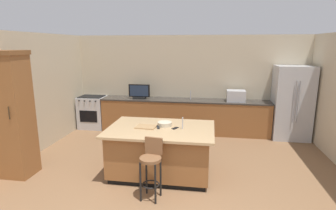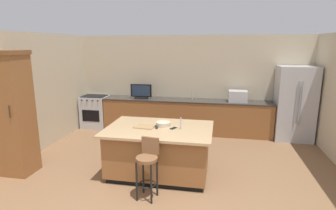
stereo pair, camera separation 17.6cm
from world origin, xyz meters
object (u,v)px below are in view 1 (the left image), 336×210
range_oven (93,112)px  fruit_bowl (165,124)px  refrigerator (292,103)px  cutting_board (146,127)px  kitchen_island (161,150)px  microwave (236,96)px  tv_monitor (139,92)px  tv_remote (158,127)px  cabinet_tower (11,113)px  cell_phone (175,128)px  bar_stool_center (151,163)px

range_oven → fruit_bowl: fruit_bowl is taller
refrigerator → fruit_bowl: bearing=-140.4°
fruit_bowl → cutting_board: (-0.33, -0.13, -0.03)m
kitchen_island → microwave: 3.08m
tv_monitor → tv_remote: tv_monitor is taller
range_oven → cutting_board: bearing=-49.2°
microwave → tv_monitor: (-2.63, -0.05, 0.04)m
cabinet_tower → cutting_board: size_ratio=6.35×
cell_phone → cabinet_tower: bearing=-142.9°
tv_monitor → fruit_bowl: size_ratio=2.20×
kitchen_island → refrigerator: size_ratio=1.03×
range_oven → cell_phone: (2.78, -2.57, 0.44)m
kitchen_island → fruit_bowl: size_ratio=7.23×
bar_stool_center → refrigerator: bearing=57.5°
bar_stool_center → tv_remote: bearing=102.3°
refrigerator → cabinet_tower: cabinet_tower is taller
microwave → cell_phone: 2.88m
fruit_bowl → cell_phone: 0.24m
refrigerator → fruit_bowl: size_ratio=6.99×
refrigerator → microwave: bearing=177.7°
microwave → cell_phone: (-1.29, -2.57, -0.17)m
cell_phone → cutting_board: (-0.54, -0.02, 0.01)m
refrigerator → cabinet_tower: bearing=-152.0°
tv_monitor → cabinet_tower: bearing=-118.0°
range_oven → tv_monitor: bearing=-2.0°
kitchen_island → bar_stool_center: size_ratio=2.00×
fruit_bowl → cutting_board: 0.36m
cabinet_tower → tv_remote: (2.62, 0.46, -0.28)m
kitchen_island → tv_monitor: 2.83m
bar_stool_center → fruit_bowl: fruit_bowl is taller
refrigerator → cabinet_tower: 6.37m
refrigerator → cabinet_tower: size_ratio=0.82×
microwave → tv_monitor: tv_monitor is taller
refrigerator → cell_phone: refrigerator is taller
cell_phone → kitchen_island: bearing=-148.9°
kitchen_island → microwave: (1.55, 2.58, 0.61)m
kitchen_island → range_oven: 3.60m
kitchen_island → cutting_board: 0.53m
tv_remote → cutting_board: tv_remote is taller
kitchen_island → bar_stool_center: (0.01, -0.85, 0.13)m
kitchen_island → fruit_bowl: (0.05, 0.13, 0.48)m
tv_remote → cell_phone: bearing=-13.7°
bar_stool_center → cutting_board: size_ratio=2.68×
fruit_bowl → cabinet_tower: bearing=-167.9°
kitchen_island → cabinet_tower: (-2.67, -0.46, 0.74)m
kitchen_island → tv_remote: size_ratio=11.48×
bar_stool_center → microwave: bearing=74.4°
refrigerator → range_oven: bearing=179.4°
cutting_board → cabinet_tower: bearing=-169.2°
microwave → cell_phone: microwave is taller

